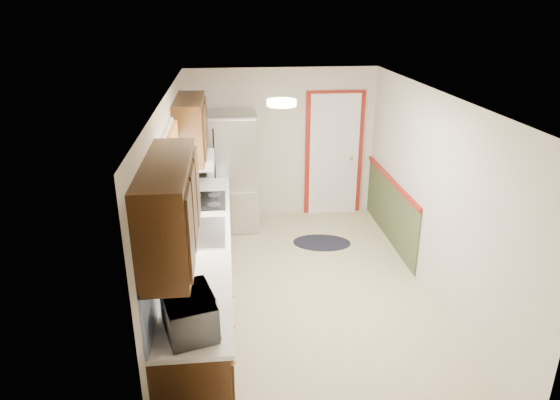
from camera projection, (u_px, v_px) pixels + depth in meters
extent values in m
cube|color=#CABC8E|center=(304.00, 291.00, 6.14)|extent=(3.20, 5.20, 0.12)
cube|color=white|center=(308.00, 95.00, 5.26)|extent=(3.20, 5.20, 0.12)
cube|color=beige|center=(282.00, 144.00, 8.01)|extent=(3.20, 0.10, 2.40)
cube|color=beige|center=(362.00, 335.00, 3.39)|extent=(3.20, 0.10, 2.40)
cube|color=beige|center=(173.00, 206.00, 5.55)|extent=(0.10, 5.20, 2.40)
cube|color=beige|center=(432.00, 196.00, 5.85)|extent=(0.10, 5.20, 2.40)
cube|color=#331D0B|center=(203.00, 277.00, 5.58)|extent=(0.60, 4.00, 0.90)
cube|color=white|center=(201.00, 239.00, 5.41)|extent=(0.63, 4.00, 0.04)
cube|color=#547FCC|center=(171.00, 215.00, 5.27)|extent=(0.02, 4.00, 0.55)
cube|color=#331D0B|center=(170.00, 208.00, 3.86)|extent=(0.35, 1.40, 0.75)
cube|color=#331D0B|center=(191.00, 128.00, 6.36)|extent=(0.35, 1.20, 0.75)
cube|color=white|center=(169.00, 176.00, 5.21)|extent=(0.02, 1.00, 0.90)
cube|color=#DA5828|center=(171.00, 143.00, 5.09)|extent=(0.05, 1.12, 0.24)
cube|color=#B7B7BC|center=(201.00, 233.00, 5.49)|extent=(0.52, 0.82, 0.02)
cube|color=white|center=(197.00, 160.00, 6.57)|extent=(0.45, 0.60, 0.15)
cube|color=maroon|center=(334.00, 155.00, 8.14)|extent=(0.94, 0.05, 2.08)
cube|color=white|center=(334.00, 155.00, 8.12)|extent=(0.80, 0.04, 2.00)
cube|color=#3F4A29|center=(390.00, 211.00, 7.37)|extent=(0.02, 2.30, 0.90)
cube|color=maroon|center=(392.00, 181.00, 7.20)|extent=(0.04, 2.30, 0.06)
cylinder|color=#FFD88C|center=(282.00, 103.00, 5.06)|extent=(0.30, 0.30, 0.06)
imported|color=white|center=(189.00, 309.00, 3.80)|extent=(0.44, 0.61, 0.37)
cube|color=#B7B7BC|center=(232.00, 172.00, 7.62)|extent=(0.77, 0.72, 1.81)
cylinder|color=black|center=(216.00, 186.00, 7.27)|extent=(0.02, 0.02, 1.27)
ellipsoid|color=black|center=(322.00, 243.00, 7.37)|extent=(0.93, 0.69, 0.01)
cube|color=black|center=(204.00, 201.00, 6.37)|extent=(0.54, 0.65, 0.02)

